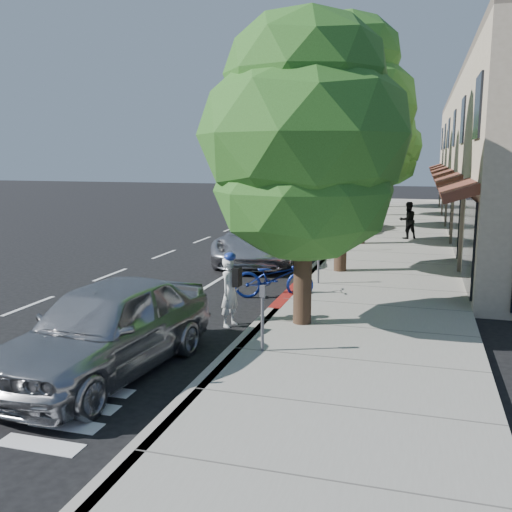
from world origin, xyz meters
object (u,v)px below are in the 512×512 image
at_px(street_tree_2, 363,137).
at_px(street_tree_3, 375,138).
at_px(pedestrian, 408,220).
at_px(silver_suv, 260,240).
at_px(cyclist, 230,292).
at_px(white_pickup, 323,208).
at_px(street_tree_0, 305,140).
at_px(bicycle, 274,278).
at_px(near_car_a, 106,328).
at_px(street_tree_1, 344,113).
at_px(dark_suv_far, 342,198).
at_px(street_tree_4, 383,136).
at_px(dark_sedan, 341,217).
at_px(street_tree_5, 389,147).

relative_size(street_tree_2, street_tree_3, 0.97).
bearing_deg(pedestrian, silver_suv, 21.75).
relative_size(cyclist, white_pickup, 0.31).
relative_size(street_tree_0, silver_suv, 1.18).
bearing_deg(bicycle, near_car_a, 151.22).
bearing_deg(silver_suv, street_tree_1, -33.14).
bearing_deg(silver_suv, pedestrian, 45.14).
bearing_deg(dark_suv_far, street_tree_1, -88.65).
xyz_separation_m(street_tree_1, near_car_a, (-2.76, -9.50, -4.24)).
relative_size(street_tree_4, cyclist, 4.93).
height_order(street_tree_1, dark_sedan, street_tree_1).
bearing_deg(silver_suv, street_tree_2, 48.12).
bearing_deg(pedestrian, near_car_a, 44.44).
relative_size(street_tree_3, street_tree_5, 1.03).
height_order(street_tree_4, street_tree_5, street_tree_4).
bearing_deg(street_tree_1, pedestrian, 76.82).
relative_size(cyclist, dark_sedan, 0.34).
height_order(silver_suv, dark_suv_far, dark_suv_far).
distance_m(street_tree_2, dark_sedan, 6.03).
bearing_deg(street_tree_0, dark_sedan, 94.85).
relative_size(bicycle, silver_suv, 0.37).
relative_size(street_tree_2, white_pickup, 1.42).
xyz_separation_m(street_tree_0, street_tree_4, (-0.00, 24.00, 0.81)).
height_order(dark_suv_far, pedestrian, pedestrian).
bearing_deg(street_tree_5, cyclist, -93.03).
distance_m(street_tree_4, pedestrian, 10.95).
bearing_deg(near_car_a, street_tree_3, 88.96).
distance_m(street_tree_1, street_tree_3, 12.01).
xyz_separation_m(street_tree_0, silver_suv, (-3.10, 7.50, -3.30)).
relative_size(street_tree_0, cyclist, 4.34).
height_order(silver_suv, white_pickup, silver_suv).
relative_size(dark_sedan, pedestrian, 2.83).
xyz_separation_m(bicycle, dark_sedan, (-0.10, 13.96, 0.21)).
relative_size(cyclist, dark_suv_far, 0.32).
distance_m(silver_suv, white_pickup, 13.57).
xyz_separation_m(street_tree_0, cyclist, (-1.60, -0.19, -3.32)).
bearing_deg(white_pickup, pedestrian, -47.87).
distance_m(street_tree_3, street_tree_5, 12.00).
relative_size(street_tree_1, street_tree_5, 1.12).
bearing_deg(street_tree_3, silver_suv, -106.45).
distance_m(street_tree_2, pedestrian, 4.48).
bearing_deg(dark_sedan, dark_suv_far, 91.04).
distance_m(street_tree_3, near_car_a, 22.01).
bearing_deg(bicycle, street_tree_2, -22.99).
xyz_separation_m(street_tree_2, near_car_a, (-2.76, -15.50, -3.70)).
distance_m(street_tree_4, dark_sedan, 8.69).
bearing_deg(street_tree_0, street_tree_3, 90.00).
bearing_deg(white_pickup, bicycle, -77.26).
relative_size(cyclist, bicycle, 0.74).
bearing_deg(street_tree_4, near_car_a, -95.74).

